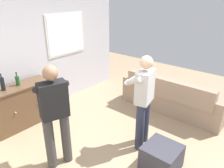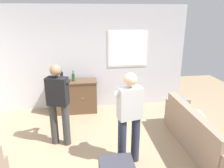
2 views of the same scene
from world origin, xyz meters
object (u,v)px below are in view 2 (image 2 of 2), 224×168
bottle_liquor_amber (73,77)px  couch (198,135)px  person_standing_right (129,115)px  sideboard_cabinet (74,96)px  bottle_wine_green (62,76)px  person_standing_left (58,101)px

bottle_liquor_amber → couch: bearing=-41.3°
person_standing_right → sideboard_cabinet: bearing=114.6°
person_standing_right → bottle_liquor_amber: bearing=113.9°
bottle_wine_green → bottle_liquor_amber: 0.30m
bottle_wine_green → bottle_liquor_amber: bearing=2.6°
bottle_liquor_amber → person_standing_right: (1.01, -2.28, -0.04)m
bottle_wine_green → person_standing_right: (1.31, -2.27, -0.08)m
person_standing_left → person_standing_right: (1.25, -0.76, 0.00)m
sideboard_cabinet → person_standing_left: person_standing_left is taller
person_standing_left → sideboard_cabinet: bearing=81.7°
bottle_liquor_amber → person_standing_left: person_standing_left is taller
sideboard_cabinet → person_standing_left: (-0.22, -1.50, 0.50)m
person_standing_left → bottle_wine_green: bearing=92.1°
couch → bottle_liquor_amber: size_ratio=8.61×
bottle_liquor_amber → sideboard_cabinet: bearing=-136.5°
bottle_wine_green → person_standing_right: size_ratio=0.20×
sideboard_cabinet → person_standing_right: person_standing_right is taller
sideboard_cabinet → person_standing_right: size_ratio=0.75×
bottle_liquor_amber → person_standing_left: 1.54m
person_standing_left → couch: bearing=-12.8°
person_standing_left → bottle_liquor_amber: bearing=81.0°
couch → bottle_wine_green: bottle_wine_green is taller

